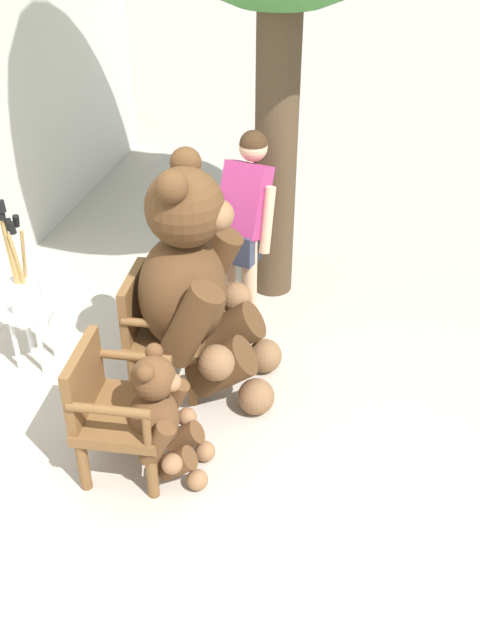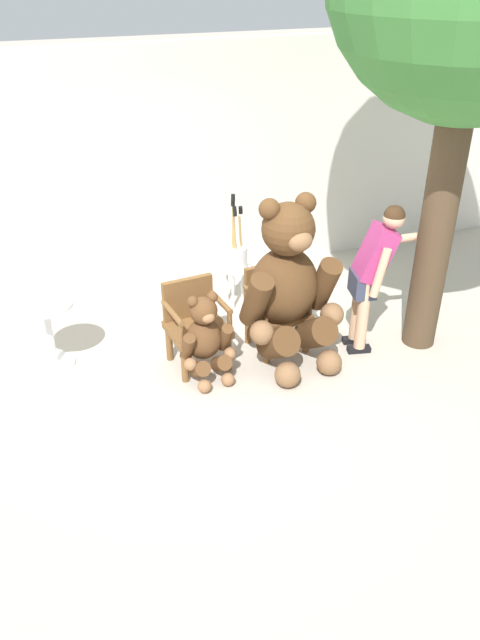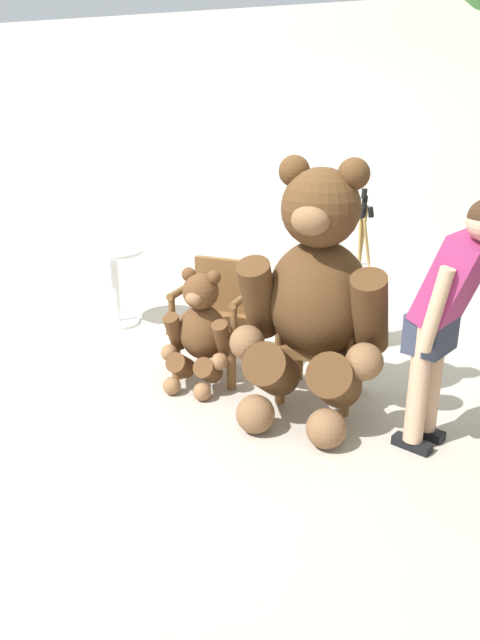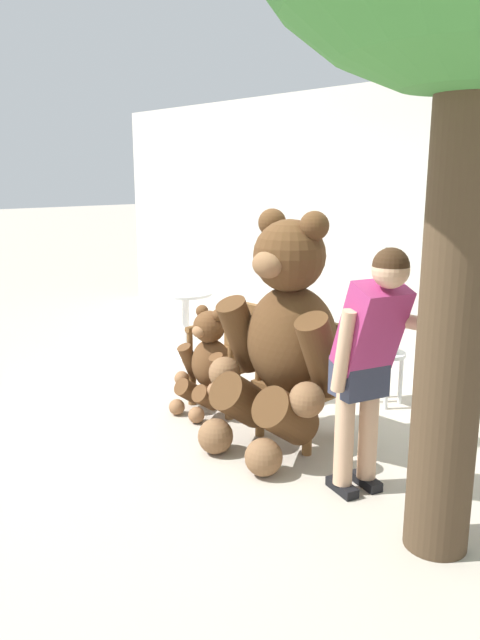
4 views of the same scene
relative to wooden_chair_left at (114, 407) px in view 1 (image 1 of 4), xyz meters
name	(u,v)px [view 1 (image 1 of 4)]	position (x,y,z in m)	size (l,w,h in m)	color
ground_plane	(211,428)	(0.44, -0.47, -0.46)	(60.00, 60.00, 0.00)	#B2A899
wooden_chair_left	(114,407)	(0.00, 0.00, 0.00)	(0.60, 0.56, 0.86)	brown
wooden_chair_right	(160,327)	(0.86, 0.00, 0.00)	(0.60, 0.56, 0.86)	brown
teddy_bear_large	(196,285)	(0.88, -0.27, 0.37)	(1.02, 0.99, 1.70)	#4C3019
teddy_bear_small	(161,417)	(0.01, -0.29, -0.03)	(0.53, 0.52, 0.89)	brown
person_visitor	(244,219)	(1.73, -0.40, 0.46)	(0.81, 0.48, 1.56)	black
white_stool	(31,323)	(0.85, 0.98, -0.11)	(0.34, 0.34, 0.46)	silver
brush_bucket	(24,289)	(0.84, 0.98, 0.19)	(0.22, 0.22, 0.88)	white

